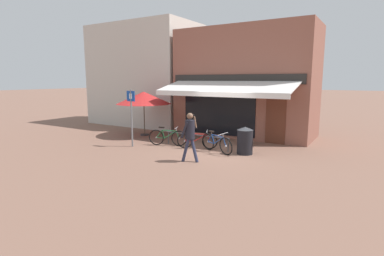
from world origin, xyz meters
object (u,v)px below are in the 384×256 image
object	(u,v)px
parking_sign	(131,112)
cafe_parasol	(144,98)
litter_bin	(245,140)
bicycle_blue	(217,143)
pedestrian_adult	(190,132)
bicycle_green	(167,137)
bicycle_red	(197,140)

from	to	relation	value
parking_sign	cafe_parasol	bearing A→B (deg)	118.95
parking_sign	litter_bin	bearing A→B (deg)	15.71
bicycle_blue	pedestrian_adult	distance (m)	1.85
bicycle_blue	cafe_parasol	size ratio (longest dim) A/B	0.60
bicycle_green	bicycle_red	xyz separation A→B (m)	(1.42, 0.16, -0.02)
bicycle_blue	litter_bin	bearing A→B (deg)	41.08
bicycle_red	cafe_parasol	xyz separation A→B (m)	(-3.89, 1.21, 1.60)
bicycle_blue	pedestrian_adult	xyz separation A→B (m)	(-0.18, -1.71, 0.70)
pedestrian_adult	litter_bin	bearing A→B (deg)	61.19
pedestrian_adult	litter_bin	xyz separation A→B (m)	(1.23, 2.08, -0.54)
bicycle_red	parking_sign	size ratio (longest dim) A/B	0.64
bicycle_green	pedestrian_adult	size ratio (longest dim) A/B	0.94
bicycle_green	pedestrian_adult	distance (m)	2.90
bicycle_green	cafe_parasol	world-z (taller)	cafe_parasol
litter_bin	parking_sign	distance (m)	4.94
cafe_parasol	pedestrian_adult	bearing A→B (deg)	-33.18
bicycle_red	litter_bin	size ratio (longest dim) A/B	1.47
litter_bin	cafe_parasol	world-z (taller)	cafe_parasol
bicycle_blue	cafe_parasol	bearing A→B (deg)	-174.21
pedestrian_adult	cafe_parasol	xyz separation A→B (m)	(-4.71, 3.08, 0.87)
bicycle_blue	bicycle_green	bearing A→B (deg)	-158.75
bicycle_green	litter_bin	distance (m)	3.49
parking_sign	cafe_parasol	distance (m)	2.68
bicycle_blue	cafe_parasol	distance (m)	5.32
litter_bin	cafe_parasol	distance (m)	6.18
bicycle_red	litter_bin	xyz separation A→B (m)	(2.05, 0.21, 0.19)
pedestrian_adult	litter_bin	distance (m)	2.48
bicycle_green	cafe_parasol	bearing A→B (deg)	132.06
bicycle_green	pedestrian_adult	world-z (taller)	pedestrian_adult
bicycle_green	cafe_parasol	distance (m)	3.24
bicycle_green	litter_bin	bearing A→B (deg)	-13.06
litter_bin	parking_sign	xyz separation A→B (m)	(-4.66, -1.31, 0.97)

